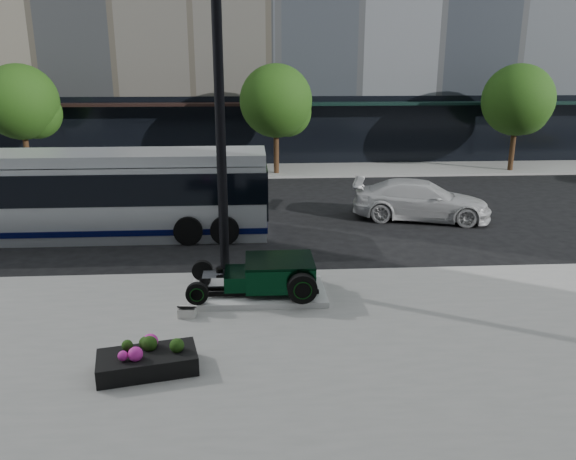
{
  "coord_description": "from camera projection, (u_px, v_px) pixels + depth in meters",
  "views": [
    {
      "loc": [
        -0.34,
        -16.96,
        5.76
      ],
      "look_at": [
        0.67,
        -1.59,
        1.2
      ],
      "focal_mm": 35.0,
      "sensor_mm": 36.0,
      "label": 1
    }
  ],
  "objects": [
    {
      "name": "ground",
      "position": [
        264.0,
        252.0,
        17.88
      ],
      "size": [
        120.0,
        120.0,
        0.0
      ],
      "primitive_type": "plane",
      "color": "black",
      "rests_on": "ground"
    },
    {
      "name": "lamppost",
      "position": [
        220.0,
        130.0,
        14.51
      ],
      "size": [
        0.48,
        0.48,
        8.67
      ],
      "color": "black",
      "rests_on": "sidewalk_near"
    },
    {
      "name": "transit_bus",
      "position": [
        91.0,
        194.0,
        19.26
      ],
      "size": [
        12.12,
        2.88,
        2.92
      ],
      "color": "silver",
      "rests_on": "ground"
    },
    {
      "name": "sidewalk_far",
      "position": [
        258.0,
        171.0,
        31.26
      ],
      "size": [
        70.0,
        4.0,
        0.12
      ],
      "primitive_type": "cube",
      "color": "gray",
      "rests_on": "ground"
    },
    {
      "name": "display_plinth",
      "position": [
        258.0,
        293.0,
        14.23
      ],
      "size": [
        3.4,
        1.8,
        0.15
      ],
      "primitive_type": "cube",
      "color": "silver",
      "rests_on": "sidewalk_near"
    },
    {
      "name": "hot_rod",
      "position": [
        271.0,
        274.0,
        14.11
      ],
      "size": [
        3.22,
        2.0,
        0.81
      ],
      "color": "black",
      "rests_on": "display_plinth"
    },
    {
      "name": "flower_planter",
      "position": [
        147.0,
        361.0,
        10.68
      ],
      "size": [
        2.0,
        1.29,
        0.6
      ],
      "color": "black",
      "rests_on": "sidewalk_near"
    },
    {
      "name": "street_trees",
      "position": [
        279.0,
        104.0,
        29.39
      ],
      "size": [
        29.8,
        3.8,
        5.7
      ],
      "color": "black",
      "rests_on": "sidewalk_far"
    },
    {
      "name": "info_plaque",
      "position": [
        187.0,
        311.0,
        13.03
      ],
      "size": [
        0.42,
        0.33,
        0.31
      ],
      "color": "silver",
      "rests_on": "sidewalk_near"
    },
    {
      "name": "white_sedan",
      "position": [
        421.0,
        200.0,
        21.52
      ],
      "size": [
        5.54,
        3.36,
        1.5
      ],
      "primitive_type": "imported",
      "rotation": [
        0.0,
        0.0,
        1.31
      ],
      "color": "silver",
      "rests_on": "ground"
    }
  ]
}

